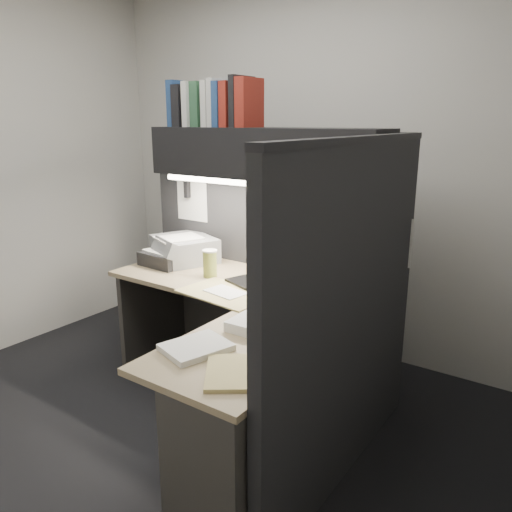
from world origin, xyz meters
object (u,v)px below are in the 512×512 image
at_px(keyboard, 258,288).
at_px(notebook_stack, 166,258).
at_px(overhead_shelf, 263,153).
at_px(coffee_cup, 210,264).
at_px(desk, 229,375).
at_px(telephone, 319,283).
at_px(printer, 185,249).
at_px(monitor, 299,248).

xyz_separation_m(keyboard, notebook_stack, (-0.82, 0.08, 0.03)).
height_order(overhead_shelf, keyboard, overhead_shelf).
bearing_deg(coffee_cup, keyboard, -5.74).
height_order(desk, notebook_stack, notebook_stack).
distance_m(telephone, notebook_stack, 1.13).
height_order(telephone, printer, printer).
bearing_deg(overhead_shelf, desk, -68.21).
bearing_deg(telephone, notebook_stack, -147.13).
height_order(desk, telephone, telephone).
bearing_deg(desk, coffee_cup, 136.54).
relative_size(overhead_shelf, telephone, 6.16).
bearing_deg(monitor, desk, -83.42).
bearing_deg(notebook_stack, telephone, 5.33).
xyz_separation_m(keyboard, telephone, (0.31, 0.18, 0.04)).
bearing_deg(monitor, notebook_stack, -163.33).
bearing_deg(printer, coffee_cup, -2.75).
bearing_deg(overhead_shelf, notebook_stack, -164.06).
relative_size(keyboard, coffee_cup, 2.88).
xyz_separation_m(overhead_shelf, notebook_stack, (-0.67, -0.19, -0.72)).
xyz_separation_m(printer, notebook_stack, (-0.03, -0.15, -0.04)).
distance_m(monitor, keyboard, 0.38).
bearing_deg(overhead_shelf, monitor, 11.43).
bearing_deg(coffee_cup, overhead_shelf, 42.66).
xyz_separation_m(desk, printer, (-0.94, 0.71, 0.37)).
bearing_deg(monitor, overhead_shelf, -166.69).
relative_size(monitor, keyboard, 1.07).
relative_size(keyboard, notebook_stack, 1.54).
relative_size(telephone, notebook_stack, 0.81).
bearing_deg(overhead_shelf, keyboard, -61.53).
xyz_separation_m(monitor, printer, (-0.88, -0.09, -0.12)).
height_order(keyboard, coffee_cup, coffee_cup).
distance_m(overhead_shelf, notebook_stack, 1.01).
bearing_deg(overhead_shelf, coffee_cup, -137.34).
bearing_deg(keyboard, overhead_shelf, 137.51).
relative_size(printer, notebook_stack, 1.37).
distance_m(desk, overhead_shelf, 1.33).
distance_m(desk, keyboard, 0.59).
xyz_separation_m(telephone, coffee_cup, (-0.70, -0.14, 0.03)).
relative_size(monitor, telephone, 2.02).
xyz_separation_m(telephone, notebook_stack, (-1.13, -0.11, -0.00)).
bearing_deg(desk, notebook_stack, 150.11).
height_order(overhead_shelf, printer, overhead_shelf).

